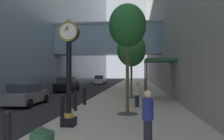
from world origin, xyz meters
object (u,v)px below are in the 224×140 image
object	(u,v)px
street_clock	(69,67)
bollard_fourth	(75,100)
bollard_third	(62,106)
bollard_nearest	(8,130)
street_tree_mid_near	(131,50)
pedestrian_walking	(148,117)
car_white_mid	(100,80)
bollard_fifth	(85,96)
car_black_near	(67,85)
car_grey_far	(27,95)
street_tree_near	(127,26)
pedestrian_by_clock	(137,94)

from	to	relation	value
street_clock	bollard_fourth	distance (m)	4.07
bollard_third	bollard_nearest	bearing A→B (deg)	-90.00
street_tree_mid_near	pedestrian_walking	distance (m)	13.03
bollard_nearest	bollard_third	world-z (taller)	same
street_tree_mid_near	car_white_mid	distance (m)	24.28
bollard_fifth	car_black_near	distance (m)	12.28
car_grey_far	car_white_mid	bearing A→B (deg)	88.85
bollard_nearest	car_black_near	distance (m)	20.68
bollard_fifth	street_tree_mid_near	xyz separation A→B (m)	(3.05, 4.70, 3.56)
street_tree_near	street_clock	bearing A→B (deg)	-128.50
street_tree_mid_near	car_grey_far	size ratio (longest dim) A/B	1.37
bollard_fourth	car_white_mid	xyz separation A→B (m)	(-3.77, 29.95, 0.09)
bollard_nearest	street_tree_mid_near	bearing A→B (deg)	77.32
bollard_nearest	car_white_mid	size ratio (longest dim) A/B	0.28
bollard_fourth	bollard_third	bearing A→B (deg)	-90.00
bollard_nearest	street_clock	bearing A→B (deg)	76.31
pedestrian_by_clock	car_grey_far	distance (m)	7.90
street_tree_near	car_grey_far	bearing A→B (deg)	156.96
bollard_third	car_black_near	world-z (taller)	car_black_near
bollard_fifth	car_white_mid	size ratio (longest dim) A/B	0.28
car_black_near	car_white_mid	world-z (taller)	car_white_mid
pedestrian_walking	street_tree_near	bearing A→B (deg)	99.57
street_clock	street_tree_near	bearing A→B (deg)	51.50
street_tree_mid_near	car_grey_far	world-z (taller)	street_tree_mid_near
bollard_third	car_grey_far	size ratio (longest dim) A/B	0.28
bollard_third	street_tree_mid_near	xyz separation A→B (m)	(3.05, 9.12, 3.56)
bollard_nearest	bollard_fourth	size ratio (longest dim) A/B	1.00
street_tree_near	pedestrian_walking	bearing A→B (deg)	-80.43
car_grey_far	street_clock	bearing A→B (deg)	-49.90
street_tree_near	street_tree_mid_near	distance (m)	7.59
street_clock	pedestrian_by_clock	world-z (taller)	street_clock
bollard_nearest	pedestrian_walking	bearing A→B (deg)	13.90
bollard_fifth	car_black_near	size ratio (longest dim) A/B	0.25
bollard_third	pedestrian_by_clock	xyz separation A→B (m)	(3.55, 3.98, 0.23)
bollard_fifth	street_tree_near	world-z (taller)	street_tree_near
car_white_mid	pedestrian_walking	bearing A→B (deg)	-77.87
street_tree_mid_near	car_grey_far	xyz separation A→B (m)	(-7.36, -4.44, -3.55)
street_clock	street_tree_mid_near	size ratio (longest dim) A/B	0.79
bollard_fourth	street_tree_near	bearing A→B (deg)	-12.33
pedestrian_walking	pedestrian_by_clock	world-z (taller)	pedestrian_walking
pedestrian_by_clock	car_white_mid	size ratio (longest dim) A/B	0.39
bollard_third	street_tree_near	bearing A→B (deg)	26.90
bollard_fourth	street_tree_mid_near	bearing A→B (deg)	66.20
bollard_nearest	pedestrian_by_clock	world-z (taller)	pedestrian_by_clock
bollard_fifth	car_white_mid	bearing A→B (deg)	97.74
bollard_fourth	street_tree_near	world-z (taller)	street_tree_near
pedestrian_walking	car_grey_far	xyz separation A→B (m)	(-8.21, 8.14, -0.27)
car_white_mid	pedestrian_by_clock	bearing A→B (deg)	-75.44
pedestrian_by_clock	car_white_mid	distance (m)	29.11
street_clock	pedestrian_walking	xyz separation A→B (m)	(3.14, -2.12, -1.57)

